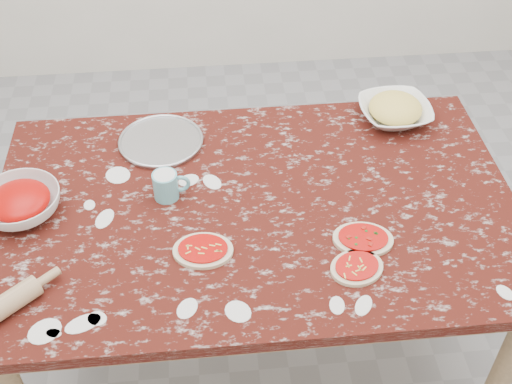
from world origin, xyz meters
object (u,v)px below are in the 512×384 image
Objects in this scene: sauce_bowl at (20,204)px; cheese_bowl at (395,112)px; pizza_tray at (161,142)px; worktable at (256,223)px; flour_mug at (167,185)px.

sauce_bowl is 0.98× the size of cheese_bowl.
pizza_tray is at bearing -176.28° from cheese_bowl.
flour_mug is (-0.27, 0.06, 0.13)m from worktable.
sauce_bowl reaches higher than cheese_bowl.
pizza_tray is 0.51m from sauce_bowl.
sauce_bowl reaches higher than pizza_tray.
flour_mug reaches higher than worktable.
flour_mug is (0.43, 0.03, 0.01)m from sauce_bowl.
flour_mug is at bearing -85.02° from pizza_tray.
pizza_tray is 0.82m from cheese_bowl.
flour_mug is at bearing -158.01° from cheese_bowl.
pizza_tray reaches higher than worktable.
flour_mug reaches higher than cheese_bowl.
flour_mug is (0.02, -0.27, 0.04)m from pizza_tray.
sauce_bowl is at bearing 177.54° from worktable.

